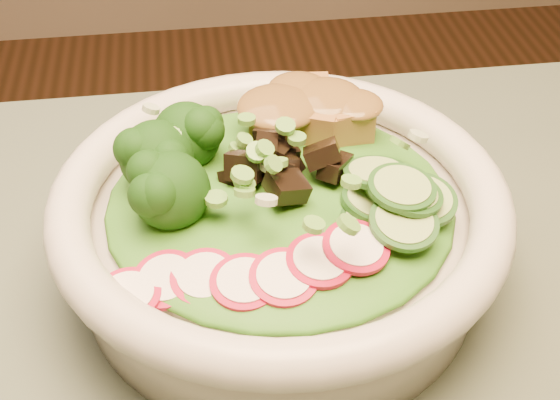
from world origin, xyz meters
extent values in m
cylinder|color=black|center=(0.55, 0.35, 0.36)|extent=(0.06, 0.06, 0.72)
cylinder|color=silver|center=(0.21, 0.17, 0.78)|extent=(0.23, 0.23, 0.05)
torus|color=silver|center=(0.21, 0.17, 0.81)|extent=(0.26, 0.26, 0.03)
ellipsoid|color=#226A16|center=(0.21, 0.17, 0.81)|extent=(0.20, 0.20, 0.02)
ellipsoid|color=brown|center=(0.23, 0.23, 0.83)|extent=(0.07, 0.05, 0.02)
camera|label=1|loc=(0.16, -0.17, 1.09)|focal=50.00mm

